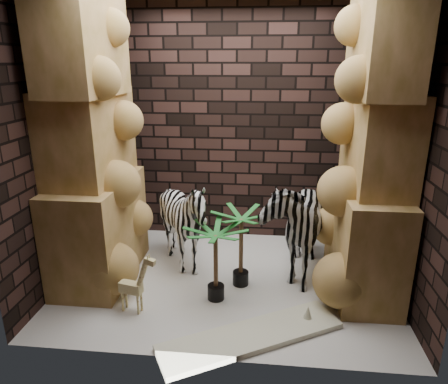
# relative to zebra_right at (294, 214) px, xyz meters

# --- Properties ---
(floor) EXTENTS (3.50, 3.50, 0.00)m
(floor) POSITION_rel_zebra_right_xyz_m (-0.72, -0.32, -0.69)
(floor) COLOR silver
(floor) RESTS_ON ground
(wall_back) EXTENTS (3.50, 0.00, 3.50)m
(wall_back) POSITION_rel_zebra_right_xyz_m (-0.72, 0.93, 0.81)
(wall_back) COLOR black
(wall_back) RESTS_ON ground
(wall_front) EXTENTS (3.50, 0.00, 3.50)m
(wall_front) POSITION_rel_zebra_right_xyz_m (-0.72, -1.57, 0.81)
(wall_front) COLOR black
(wall_front) RESTS_ON ground
(wall_left) EXTENTS (0.00, 3.00, 3.00)m
(wall_left) POSITION_rel_zebra_right_xyz_m (-2.47, -0.32, 0.81)
(wall_left) COLOR black
(wall_left) RESTS_ON ground
(wall_right) EXTENTS (0.00, 3.00, 3.00)m
(wall_right) POSITION_rel_zebra_right_xyz_m (1.03, -0.32, 0.81)
(wall_right) COLOR black
(wall_right) RESTS_ON ground
(rock_pillar_left) EXTENTS (0.68, 1.30, 3.00)m
(rock_pillar_left) POSITION_rel_zebra_right_xyz_m (-2.12, -0.32, 0.81)
(rock_pillar_left) COLOR tan
(rock_pillar_left) RESTS_ON floor
(rock_pillar_right) EXTENTS (0.58, 1.25, 3.00)m
(rock_pillar_right) POSITION_rel_zebra_right_xyz_m (0.70, -0.32, 0.81)
(rock_pillar_right) COLOR tan
(rock_pillar_right) RESTS_ON floor
(zebra_right) EXTENTS (0.77, 1.24, 1.38)m
(zebra_right) POSITION_rel_zebra_right_xyz_m (0.00, 0.00, 0.00)
(zebra_right) COLOR white
(zebra_right) RESTS_ON floor
(zebra_left) EXTENTS (1.12, 1.28, 1.02)m
(zebra_left) POSITION_rel_zebra_right_xyz_m (-1.22, -0.08, -0.18)
(zebra_left) COLOR white
(zebra_left) RESTS_ON floor
(giraffe_toy) EXTENTS (0.35, 0.18, 0.65)m
(giraffe_toy) POSITION_rel_zebra_right_xyz_m (-1.56, -0.97, -0.37)
(giraffe_toy) COLOR #E2D288
(giraffe_toy) RESTS_ON floor
(palm_front) EXTENTS (0.36, 0.36, 0.85)m
(palm_front) POSITION_rel_zebra_right_xyz_m (-0.56, -0.38, -0.26)
(palm_front) COLOR #1F6E2D
(palm_front) RESTS_ON floor
(palm_back) EXTENTS (0.36, 0.36, 0.80)m
(palm_back) POSITION_rel_zebra_right_xyz_m (-0.79, -0.68, -0.29)
(palm_back) COLOR #1F6E2D
(palm_back) RESTS_ON floor
(surfboard) EXTENTS (1.63, 1.16, 0.05)m
(surfboard) POSITION_rel_zebra_right_xyz_m (-0.40, -1.27, -0.66)
(surfboard) COLOR beige
(surfboard) RESTS_ON floor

